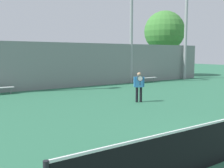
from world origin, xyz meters
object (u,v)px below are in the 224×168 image
(tennis_player, at_px, (139,85))
(light_pole_center_back, at_px, (131,25))
(light_pole_near_left, at_px, (186,31))
(tree_green_broad, at_px, (164,31))
(bench_courtside_far, at_px, (147,78))

(tennis_player, bearing_deg, light_pole_center_back, 82.80)
(light_pole_near_left, distance_m, tree_green_broad, 4.30)
(light_pole_near_left, relative_size, tree_green_broad, 1.15)
(tennis_player, distance_m, light_pole_center_back, 10.64)
(light_pole_center_back, bearing_deg, tennis_player, -125.30)
(light_pole_near_left, bearing_deg, light_pole_center_back, 176.30)
(light_pole_center_back, bearing_deg, light_pole_near_left, -3.70)
(tennis_player, xyz_separation_m, light_pole_center_back, (5.63, 7.94, 4.30))
(bench_courtside_far, height_order, tree_green_broad, tree_green_broad)
(tree_green_broad, bearing_deg, light_pole_near_left, -104.86)
(tennis_player, bearing_deg, light_pole_near_left, 59.34)
(tennis_player, height_order, light_pole_near_left, light_pole_near_left)
(light_pole_center_back, height_order, tree_green_broad, light_pole_center_back)
(light_pole_near_left, relative_size, light_pole_center_back, 0.97)
(light_pole_near_left, bearing_deg, tennis_player, -148.76)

